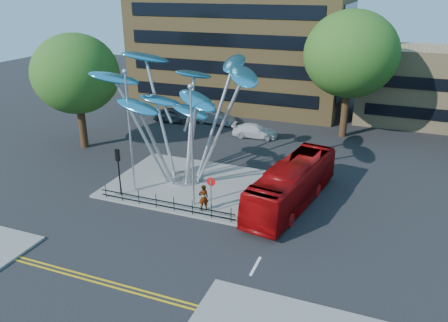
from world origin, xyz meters
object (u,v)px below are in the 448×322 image
at_px(tree_left, 76,74).
at_px(leaf_sculpture, 181,93).
at_px(street_lamp_right, 192,136).
at_px(pedestrian, 203,198).
at_px(red_bus, 292,184).
at_px(no_entry_sign_island, 211,189).
at_px(parked_car_right, 255,131).
at_px(parked_car_left, 174,115).
at_px(traffic_light_island, 118,162).
at_px(parked_car_mid, 215,117).
at_px(street_lamp_left, 129,121).
at_px(tree_right, 351,54).

xyz_separation_m(tree_left, leaf_sculpture, (11.93, -3.32, 0.08)).
height_order(street_lamp_right, pedestrian, street_lamp_right).
distance_m(street_lamp_right, red_bus, 7.60).
xyz_separation_m(no_entry_sign_island, parked_car_right, (-2.05, 15.94, -1.17)).
bearing_deg(parked_car_left, tree_left, 152.31).
bearing_deg(traffic_light_island, parked_car_right, 72.77).
distance_m(pedestrian, parked_car_left, 21.06).
bearing_deg(tree_left, street_lamp_right, -25.77).
bearing_deg(leaf_sculpture, parked_car_mid, 103.16).
xyz_separation_m(parked_car_left, parked_car_mid, (4.50, 0.96, -0.07)).
distance_m(tree_left, pedestrian, 18.11).
distance_m(tree_left, street_lamp_right, 16.19).
height_order(leaf_sculpture, traffic_light_island, leaf_sculpture).
relative_size(tree_left, no_entry_sign_island, 4.21).
relative_size(street_lamp_left, pedestrian, 4.81).
height_order(red_bus, parked_car_left, red_bus).
bearing_deg(tree_left, parked_car_left, 68.37).
bearing_deg(parked_car_right, leaf_sculpture, 162.72).
relative_size(tree_right, no_entry_sign_island, 4.94).
relative_size(tree_left, traffic_light_island, 3.01).
bearing_deg(parked_car_left, street_lamp_left, -167.98).
relative_size(traffic_light_island, parked_car_mid, 0.79).
relative_size(street_lamp_left, parked_car_mid, 2.02).
xyz_separation_m(pedestrian, parked_car_left, (-11.41, 17.70, -0.28)).
bearing_deg(pedestrian, parked_car_left, -94.62).
distance_m(street_lamp_left, street_lamp_right, 5.03).
relative_size(street_lamp_right, traffic_light_island, 2.42).
bearing_deg(red_bus, traffic_light_island, -154.79).
relative_size(no_entry_sign_island, parked_car_right, 0.55).
relative_size(street_lamp_left, no_entry_sign_island, 3.59).
xyz_separation_m(no_entry_sign_island, parked_car_mid, (-7.45, 18.64, -1.10)).
distance_m(tree_right, street_lamp_left, 22.49).
xyz_separation_m(leaf_sculpture, street_lamp_left, (-2.43, -3.18, -1.52)).
bearing_deg(no_entry_sign_island, traffic_light_island, -179.87).
height_order(no_entry_sign_island, parked_car_mid, no_entry_sign_island).
distance_m(leaf_sculpture, street_lamp_left, 4.28).
xyz_separation_m(tree_right, tree_left, (-22.00, -12.00, -1.24)).
bearing_deg(tree_left, red_bus, -11.60).
bearing_deg(pedestrian, parked_car_mid, -107.10).
relative_size(tree_right, traffic_light_island, 3.54).
distance_m(tree_left, parked_car_left, 12.51).
bearing_deg(parked_car_left, leaf_sculpture, -155.81).
height_order(tree_left, street_lamp_left, tree_left).
relative_size(leaf_sculpture, parked_car_left, 2.75).
relative_size(traffic_light_island, pedestrian, 1.87).
xyz_separation_m(leaf_sculpture, no_entry_sign_island, (4.07, -4.16, -5.06)).
bearing_deg(pedestrian, street_lamp_left, -46.95).
xyz_separation_m(tree_right, leaf_sculpture, (-10.07, -15.32, -1.16)).
relative_size(tree_left, pedestrian, 5.64).
xyz_separation_m(traffic_light_island, parked_car_right, (4.95, 15.95, -1.96)).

